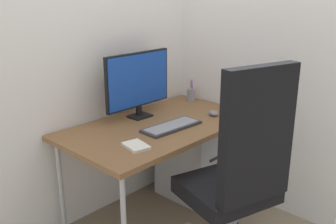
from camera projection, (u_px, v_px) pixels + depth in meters
ground_plane at (160, 215)px, 2.79m from camera, size 8.00×8.00×0.00m
wall_back at (117, 15)px, 2.63m from camera, size 2.29×0.04×2.80m
wall_side_right at (240, 13)px, 2.75m from camera, size 0.04×1.72×2.80m
desk at (160, 130)px, 2.59m from camera, size 1.31×0.75×0.70m
office_chair at (240, 169)px, 2.12m from camera, size 0.61×0.63×1.22m
filing_cabinet at (193, 161)px, 3.00m from camera, size 0.39×0.48×0.56m
monitor at (138, 81)px, 2.65m from camera, size 0.56×0.12×0.46m
keyboard at (171, 127)px, 2.50m from camera, size 0.43×0.18×0.02m
mouse at (213, 113)px, 2.74m from camera, size 0.09×0.10×0.04m
pen_holder at (191, 95)px, 3.08m from camera, size 0.07×0.07×0.18m
notebook at (136, 146)px, 2.19m from camera, size 0.14×0.18×0.02m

